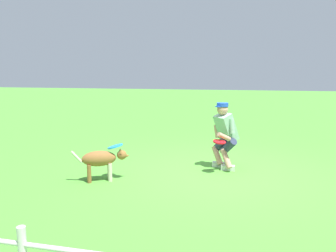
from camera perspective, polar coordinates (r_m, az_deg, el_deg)
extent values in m
plane|color=#509F37|center=(6.42, 8.15, -7.98)|extent=(60.00, 60.00, 0.00)
cube|color=silver|center=(6.87, 8.57, -6.40)|extent=(0.26, 0.10, 0.10)
cylinder|color=tan|center=(6.80, 8.27, -4.91)|extent=(0.29, 0.30, 0.37)
cylinder|color=#2D344F|center=(6.77, 8.83, -3.04)|extent=(0.38, 0.40, 0.37)
cube|color=silver|center=(6.66, 10.04, -6.94)|extent=(0.26, 0.10, 0.10)
cylinder|color=tan|center=(6.58, 9.75, -5.41)|extent=(0.29, 0.30, 0.37)
cylinder|color=#2D344F|center=(6.58, 10.09, -3.41)|extent=(0.38, 0.40, 0.37)
cube|color=#8AB395|center=(6.63, 9.73, -0.27)|extent=(0.53, 0.53, 0.58)
cylinder|color=#8AB395|center=(6.76, 8.56, 0.45)|extent=(0.16, 0.16, 0.29)
cylinder|color=#8AB395|center=(6.45, 10.72, -0.01)|extent=(0.16, 0.16, 0.29)
cylinder|color=tan|center=(6.35, 9.39, -1.78)|extent=(0.27, 0.25, 0.19)
cylinder|color=tan|center=(6.78, 8.15, -0.89)|extent=(0.16, 0.16, 0.27)
sphere|color=tan|center=(6.52, 9.13, 2.78)|extent=(0.21, 0.21, 0.21)
cylinder|color=blue|center=(6.51, 9.15, 3.57)|extent=(0.22, 0.22, 0.07)
cylinder|color=blue|center=(6.45, 8.44, 3.27)|extent=(0.12, 0.12, 0.02)
ellipsoid|color=#905D30|center=(5.99, -11.51, -5.37)|extent=(0.64, 0.51, 0.27)
ellipsoid|color=beige|center=(6.01, -9.96, -5.55)|extent=(0.13, 0.19, 0.16)
sphere|color=#905D30|center=(6.01, -7.77, -4.83)|extent=(0.17, 0.17, 0.17)
cone|color=#905D30|center=(6.03, -6.92, -4.97)|extent=(0.12, 0.12, 0.09)
cone|color=#905D30|center=(5.94, -7.92, -4.26)|extent=(0.06, 0.06, 0.07)
cone|color=#905D30|center=(6.05, -8.04, -4.03)|extent=(0.06, 0.06, 0.07)
cylinder|color=beige|center=(5.99, -9.71, -7.70)|extent=(0.09, 0.09, 0.32)
cylinder|color=beige|center=(6.14, -9.83, -7.27)|extent=(0.09, 0.09, 0.32)
cylinder|color=#905D30|center=(5.97, -13.10, -7.85)|extent=(0.09, 0.09, 0.32)
cylinder|color=#905D30|center=(6.13, -13.13, -7.42)|extent=(0.09, 0.09, 0.32)
cylinder|color=beige|center=(5.98, -15.11, -5.05)|extent=(0.20, 0.13, 0.23)
cylinder|color=#2393EE|center=(6.01, -8.87, -3.40)|extent=(0.37, 0.37, 0.12)
cylinder|color=red|center=(6.27, 8.62, -2.63)|extent=(0.31, 0.31, 0.07)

